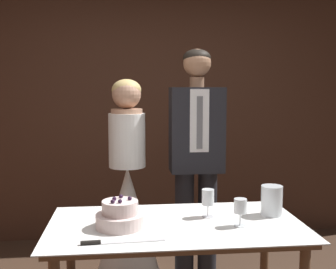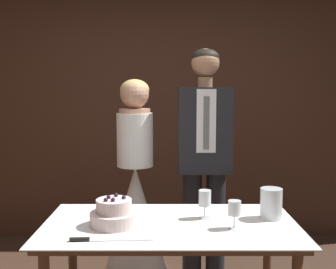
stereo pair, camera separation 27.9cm
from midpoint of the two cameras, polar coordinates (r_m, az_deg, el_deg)
name	(u,v)px [view 2 (the right image)]	position (r m, az deg, el deg)	size (l,w,h in m)	color
wall_back	(162,100)	(4.26, 1.05, 4.66)	(5.55, 0.12, 2.79)	#472B1E
cake_table	(168,238)	(2.49, 3.35, -13.82)	(1.46, 0.80, 0.75)	brown
tiered_cake	(112,214)	(2.41, -4.27, -10.77)	(0.27, 0.27, 0.17)	beige
cake_knife	(93,240)	(2.21, -6.46, -14.04)	(0.43, 0.05, 0.02)	silver
wine_glass_near	(232,209)	(2.40, 12.08, -9.86)	(0.07, 0.07, 0.16)	silver
wine_glass_middle	(203,200)	(2.55, 7.91, -8.77)	(0.07, 0.07, 0.17)	silver
hurricane_candle	(269,204)	(2.64, 16.54, -9.05)	(0.13, 0.13, 0.18)	silver
bride	(134,207)	(3.34, -2.29, -9.83)	(0.54, 0.54, 1.59)	white
groom	(202,152)	(3.27, 7.13, -2.43)	(0.41, 0.25, 1.82)	black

